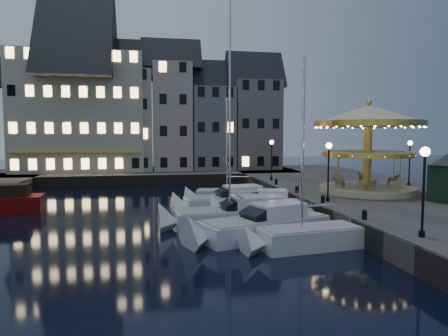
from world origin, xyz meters
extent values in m
plane|color=black|center=(0.00, 0.00, 0.00)|extent=(160.00, 160.00, 0.00)
cube|color=#474442|center=(14.00, 6.00, 0.65)|extent=(16.00, 56.00, 1.30)
cube|color=#474442|center=(-8.00, 28.00, 0.65)|extent=(44.00, 12.00, 1.30)
cube|color=#47423A|center=(6.00, 6.00, 0.65)|extent=(0.15, 44.00, 1.30)
cube|color=#47423A|center=(-6.00, 22.00, 0.65)|extent=(48.00, 0.15, 1.30)
cylinder|color=black|center=(7.20, -9.00, 1.45)|extent=(0.28, 0.28, 0.30)
cylinder|color=black|center=(7.20, -9.00, 3.20)|extent=(0.12, 0.12, 3.80)
sphere|color=#FFD18C|center=(7.20, -9.00, 5.25)|extent=(0.44, 0.44, 0.44)
cylinder|color=black|center=(7.20, 1.00, 1.45)|extent=(0.28, 0.28, 0.30)
cylinder|color=black|center=(7.20, 1.00, 3.20)|extent=(0.12, 0.12, 3.80)
sphere|color=#FFD18C|center=(7.20, 1.00, 5.25)|extent=(0.44, 0.44, 0.44)
cylinder|color=black|center=(7.20, 14.50, 1.45)|extent=(0.28, 0.28, 0.30)
cylinder|color=black|center=(7.20, 14.50, 3.20)|extent=(0.12, 0.12, 3.80)
sphere|color=#FFD18C|center=(7.20, 14.50, 5.25)|extent=(0.44, 0.44, 0.44)
cylinder|color=black|center=(18.50, 8.00, 1.45)|extent=(0.28, 0.28, 0.30)
cylinder|color=black|center=(18.50, 8.00, 3.20)|extent=(0.12, 0.12, 3.80)
sphere|color=#FFD18C|center=(18.50, 8.00, 5.25)|extent=(0.44, 0.44, 0.44)
cylinder|color=black|center=(6.60, -5.00, 1.50)|extent=(0.28, 0.28, 0.40)
sphere|color=black|center=(6.60, -5.00, 1.72)|extent=(0.30, 0.30, 0.30)
cylinder|color=black|center=(6.60, 0.50, 1.50)|extent=(0.28, 0.28, 0.40)
sphere|color=black|center=(6.60, 0.50, 1.72)|extent=(0.30, 0.30, 0.30)
cylinder|color=black|center=(6.60, 5.50, 1.50)|extent=(0.28, 0.28, 0.40)
sphere|color=black|center=(6.60, 5.50, 1.72)|extent=(0.30, 0.30, 0.30)
cylinder|color=black|center=(6.60, 11.00, 1.50)|extent=(0.28, 0.28, 0.40)
sphere|color=black|center=(6.60, 11.00, 1.72)|extent=(0.30, 0.30, 0.30)
cube|color=#9C8269|center=(-19.50, 30.00, 6.80)|extent=(5.00, 8.00, 11.00)
cube|color=slate|center=(-14.05, 30.00, 7.30)|extent=(5.60, 8.00, 12.00)
cube|color=#B1AA8E|center=(-8.00, 30.00, 7.80)|extent=(6.20, 8.00, 13.00)
cube|color=#B8A291|center=(-2.25, 30.00, 8.30)|extent=(5.00, 8.00, 14.00)
cube|color=slate|center=(3.20, 30.00, 6.80)|extent=(5.60, 8.00, 11.00)
cube|color=slate|center=(9.25, 30.00, 7.30)|extent=(6.20, 8.00, 12.00)
cube|color=beige|center=(-14.00, 30.00, 8.80)|extent=(16.00, 9.00, 15.00)
cube|color=silver|center=(3.20, -5.54, 0.45)|extent=(5.65, 2.75, 1.30)
cube|color=#928F9C|center=(3.20, -5.54, 1.12)|extent=(5.36, 2.55, 0.10)
cylinder|color=silver|center=(2.66, -5.61, 5.85)|extent=(0.14, 0.14, 9.49)
cube|color=silver|center=(1.48, -2.84, 0.45)|extent=(8.29, 5.08, 1.30)
cube|color=gray|center=(1.48, -2.84, 1.12)|extent=(7.85, 4.76, 0.10)
cube|color=silver|center=(2.37, -2.52, 1.55)|extent=(3.47, 2.85, 0.80)
cube|color=black|center=(0.88, -3.05, 1.45)|extent=(1.84, 2.16, 1.00)
cube|color=silver|center=(0.85, 0.24, 0.45)|extent=(9.07, 3.13, 1.30)
cube|color=gray|center=(0.85, 0.24, 1.12)|extent=(8.62, 2.89, 0.10)
cube|color=silver|center=(1.92, 0.30, 1.55)|extent=(3.50, 2.16, 0.80)
cube|color=black|center=(0.13, 0.20, 1.45)|extent=(1.55, 1.92, 1.07)
cylinder|color=silver|center=(-0.04, 0.19, 7.12)|extent=(0.14, 0.14, 12.04)
cube|color=silver|center=(3.03, 3.10, 0.45)|extent=(5.94, 3.20, 1.30)
cube|color=#91929C|center=(3.03, 3.10, 1.12)|extent=(5.63, 2.97, 0.10)
cube|color=silver|center=(3.69, 2.97, 1.55)|extent=(2.41, 2.00, 0.80)
cube|color=black|center=(2.59, 3.18, 1.45)|extent=(1.27, 1.67, 0.86)
cube|color=silver|center=(1.23, 5.77, 0.45)|extent=(7.69, 3.31, 1.30)
cube|color=gray|center=(1.23, 5.77, 1.12)|extent=(7.30, 3.07, 0.10)
cube|color=silver|center=(2.12, 5.87, 1.55)|extent=(3.03, 2.17, 0.80)
cube|color=black|center=(0.64, 5.70, 1.45)|extent=(1.43, 1.87, 0.97)
cube|color=silver|center=(2.14, 9.17, 0.45)|extent=(6.93, 3.40, 1.30)
cube|color=gray|center=(2.14, 9.17, 1.12)|extent=(6.57, 3.17, 0.10)
cylinder|color=silver|center=(1.49, 9.32, 5.58)|extent=(0.14, 0.14, 8.97)
cube|color=black|center=(-15.51, 7.75, 1.75)|extent=(2.19, 1.85, 0.93)
cylinder|color=#C2B985|center=(12.31, 4.69, 1.53)|extent=(7.51, 7.51, 0.47)
cylinder|color=gold|center=(12.31, 4.69, 4.68)|extent=(0.66, 0.66, 5.82)
cylinder|color=#C2B985|center=(12.31, 4.69, 4.59)|extent=(6.95, 6.95, 0.17)
cylinder|color=gold|center=(12.31, 4.69, 4.42)|extent=(7.21, 7.21, 0.33)
cone|color=#C2B985|center=(12.31, 4.69, 7.68)|extent=(8.64, 8.64, 1.50)
cylinder|color=gold|center=(12.31, 4.69, 6.89)|extent=(8.64, 8.64, 0.47)
sphere|color=gold|center=(12.31, 4.69, 8.62)|extent=(0.47, 0.47, 0.47)
imported|color=#C2B985|center=(14.82, 5.47, 2.24)|extent=(1.57, 1.13, 0.94)
camera|label=1|loc=(-5.06, -25.18, 6.01)|focal=32.00mm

